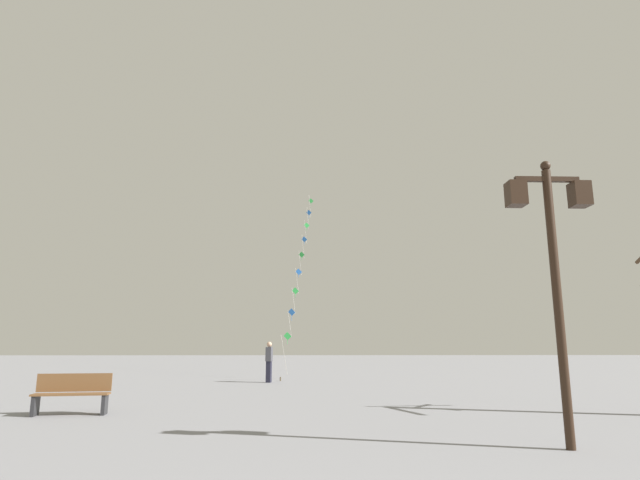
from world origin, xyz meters
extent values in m
plane|color=gray|center=(0.00, 20.00, 0.00)|extent=(160.00, 160.00, 0.00)
cylinder|color=black|center=(3.46, 6.47, 2.15)|extent=(0.14, 0.14, 4.30)
sphere|color=black|center=(3.46, 6.47, 4.38)|extent=(0.16, 0.16, 0.16)
cube|color=black|center=(3.46, 6.47, 4.15)|extent=(1.05, 0.08, 0.08)
cube|color=black|center=(2.94, 6.47, 3.90)|extent=(0.28, 0.28, 0.40)
cube|color=beige|center=(2.94, 6.47, 3.90)|extent=(0.19, 0.19, 0.30)
cube|color=black|center=(3.99, 6.47, 3.90)|extent=(0.28, 0.28, 0.40)
cube|color=beige|center=(3.99, 6.47, 3.90)|extent=(0.19, 0.19, 0.30)
cylinder|color=brown|center=(-1.46, 22.58, 0.09)|extent=(0.06, 0.06, 0.18)
cylinder|color=silver|center=(-1.34, 23.60, 1.10)|extent=(0.26, 2.06, 1.85)
cylinder|color=silver|center=(-1.14, 25.33, 2.64)|extent=(0.18, 1.43, 1.28)
cylinder|color=silver|center=(-0.98, 26.75, 3.91)|extent=(0.18, 1.43, 1.28)
cylinder|color=silver|center=(-0.82, 28.16, 5.17)|extent=(0.18, 1.43, 1.28)
cylinder|color=silver|center=(-0.66, 29.57, 6.44)|extent=(0.18, 1.43, 1.28)
cylinder|color=silver|center=(-0.50, 30.98, 7.70)|extent=(0.18, 1.43, 1.28)
cylinder|color=silver|center=(-0.33, 32.40, 8.96)|extent=(0.18, 1.43, 1.28)
cylinder|color=silver|center=(-0.17, 33.81, 10.23)|extent=(0.18, 1.43, 1.28)
cylinder|color=silver|center=(-0.01, 35.22, 11.49)|extent=(0.18, 1.43, 1.28)
cube|color=green|center=(-1.22, 24.63, 2.01)|extent=(0.39, 0.04, 0.39)
cylinder|color=green|center=(-1.22, 24.63, 1.74)|extent=(0.02, 0.04, 0.25)
cube|color=blue|center=(-1.06, 26.04, 3.28)|extent=(0.38, 0.11, 0.39)
cylinder|color=blue|center=(-1.06, 26.04, 2.98)|extent=(0.02, 0.02, 0.30)
cube|color=green|center=(-0.90, 27.45, 4.54)|extent=(0.39, 0.04, 0.39)
cylinder|color=green|center=(-0.90, 27.45, 4.27)|extent=(0.02, 0.03, 0.25)
cube|color=blue|center=(-0.74, 28.86, 5.80)|extent=(0.39, 0.04, 0.39)
cylinder|color=blue|center=(-0.74, 28.86, 5.56)|extent=(0.02, 0.02, 0.19)
cube|color=green|center=(-0.58, 30.28, 7.07)|extent=(0.38, 0.14, 0.39)
cylinder|color=green|center=(-0.58, 30.28, 6.82)|extent=(0.03, 0.04, 0.19)
cube|color=blue|center=(-0.41, 31.69, 8.33)|extent=(0.37, 0.15, 0.39)
cylinder|color=blue|center=(-0.41, 31.69, 8.09)|extent=(0.02, 0.02, 0.18)
cube|color=green|center=(-0.25, 33.10, 9.60)|extent=(0.39, 0.03, 0.39)
cylinder|color=green|center=(-0.25, 33.10, 9.33)|extent=(0.02, 0.05, 0.22)
cube|color=blue|center=(-0.09, 34.52, 10.86)|extent=(0.38, 0.13, 0.39)
cylinder|color=blue|center=(-0.09, 34.52, 10.58)|extent=(0.03, 0.04, 0.27)
cube|color=green|center=(0.07, 35.93, 12.12)|extent=(0.39, 0.07, 0.39)
cylinder|color=green|center=(0.07, 35.93, 11.88)|extent=(0.02, 0.03, 0.20)
cube|color=#1E1E2D|center=(-1.92, 21.64, 0.45)|extent=(0.24, 0.33, 0.90)
cube|color=#3F3F47|center=(-1.92, 21.64, 1.18)|extent=(0.30, 0.41, 0.60)
sphere|color=tan|center=(-1.92, 21.64, 1.60)|extent=(0.22, 0.22, 0.22)
cylinder|color=#3F3F47|center=(-1.89, 21.86, 1.35)|extent=(0.15, 0.40, 0.50)
cube|color=brown|center=(-5.62, 10.73, 0.45)|extent=(1.65, 0.66, 0.04)
cube|color=brown|center=(-5.65, 10.94, 0.69)|extent=(1.59, 0.28, 0.40)
cube|color=#262628|center=(-6.33, 10.62, 0.23)|extent=(0.14, 0.39, 0.45)
cube|color=#262628|center=(-4.91, 10.84, 0.23)|extent=(0.14, 0.39, 0.45)
camera|label=1|loc=(-0.48, -1.53, 1.47)|focal=29.41mm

